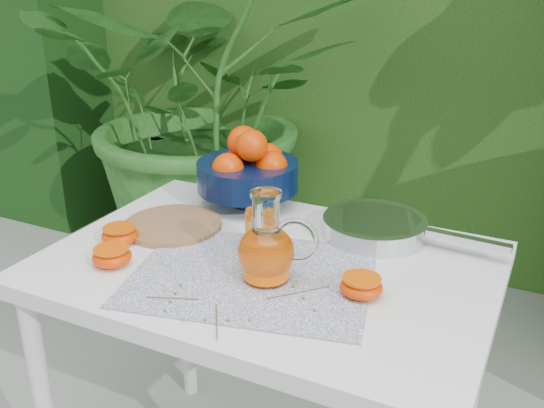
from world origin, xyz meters
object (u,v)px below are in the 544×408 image
at_px(fruit_bowl, 249,169).
at_px(juice_pitcher, 267,250).
at_px(saute_pan, 376,226).
at_px(cutting_board, 173,225).
at_px(white_table, 268,291).

xyz_separation_m(fruit_bowl, juice_pitcher, (0.24, -0.37, -0.03)).
relative_size(juice_pitcher, saute_pan, 0.44).
height_order(cutting_board, fruit_bowl, fruit_bowl).
relative_size(cutting_board, fruit_bowl, 0.68).
height_order(white_table, cutting_board, cutting_board).
bearing_deg(white_table, fruit_bowl, 125.31).
height_order(fruit_bowl, saute_pan, fruit_bowl).
distance_m(white_table, cutting_board, 0.31).
distance_m(juice_pitcher, saute_pan, 0.35).
bearing_deg(juice_pitcher, fruit_bowl, 123.22).
bearing_deg(juice_pitcher, cutting_board, 158.29).
bearing_deg(cutting_board, fruit_bowl, 67.85).
xyz_separation_m(cutting_board, juice_pitcher, (0.34, -0.13, 0.06)).
relative_size(fruit_bowl, juice_pitcher, 1.83).
bearing_deg(juice_pitcher, white_table, 115.57).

